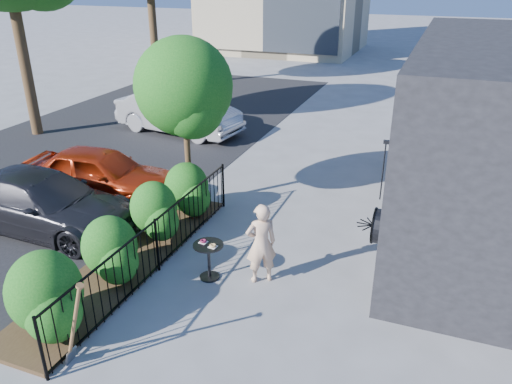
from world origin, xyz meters
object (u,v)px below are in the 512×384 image
at_px(shovel, 74,329).
at_px(car_darkgrey, 43,202).
at_px(car_red, 100,173).
at_px(car_silver, 179,112).
at_px(patio_tree, 186,93).
at_px(cafe_table, 209,255).
at_px(woman, 261,243).

bearing_deg(shovel, car_darkgrey, 137.41).
bearing_deg(shovel, car_red, 123.46).
height_order(shovel, car_silver, car_silver).
xyz_separation_m(patio_tree, cafe_table, (1.75, -2.64, -2.27)).
distance_m(cafe_table, car_darkgrey, 4.24).
xyz_separation_m(cafe_table, shovel, (-0.77, -2.72, 0.17)).
height_order(car_red, car_darkgrey, car_red).
height_order(car_silver, car_darkgrey, car_silver).
bearing_deg(cafe_table, woman, 15.98).
bearing_deg(cafe_table, car_red, 150.87).
bearing_deg(patio_tree, car_silver, 121.73).
bearing_deg(patio_tree, car_darkgrey, -138.29).
xyz_separation_m(woman, car_darkgrey, (-5.14, 0.18, -0.14)).
height_order(woman, car_silver, woman).
distance_m(patio_tree, shovel, 5.84).
relative_size(woman, car_darkgrey, 0.35).
distance_m(car_red, car_silver, 5.57).
bearing_deg(car_red, car_silver, 3.33).
xyz_separation_m(cafe_table, car_silver, (-4.92, 7.77, 0.25)).
bearing_deg(car_red, patio_tree, -86.49).
height_order(cafe_table, car_darkgrey, car_darkgrey).
xyz_separation_m(cafe_table, car_darkgrey, (-4.21, 0.44, 0.15)).
height_order(shovel, car_red, shovel).
bearing_deg(car_silver, car_red, -163.14).
distance_m(car_silver, car_darkgrey, 7.36).
bearing_deg(car_silver, car_darkgrey, -166.42).
height_order(woman, car_red, woman).
height_order(cafe_table, woman, woman).
bearing_deg(woman, car_red, -57.11).
relative_size(car_red, car_silver, 0.84).
distance_m(woman, car_red, 5.38).
relative_size(cafe_table, shovel, 0.50).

